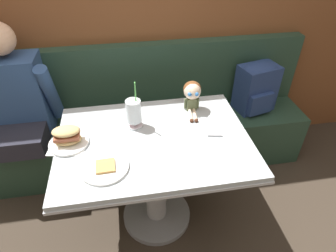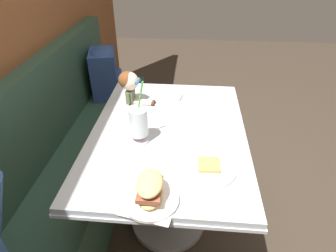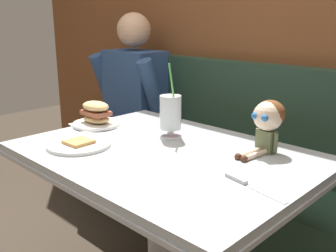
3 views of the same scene
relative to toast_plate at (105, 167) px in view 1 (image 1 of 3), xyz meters
name	(u,v)px [view 1 (image 1 of 3)]	position (x,y,z in m)	size (l,w,h in m)	color
ground_plane	(160,238)	(0.28, 0.02, -0.75)	(8.00, 8.00, 0.00)	#382D23
wood_panel_wall	(136,13)	(0.28, 1.07, 0.45)	(4.40, 0.08, 2.40)	brown
booth_bench	(146,129)	(0.28, 0.83, -0.42)	(2.60, 0.48, 1.00)	#233D2D
diner_table	(155,163)	(0.28, 0.20, -0.21)	(1.11, 0.81, 0.74)	#B2BCC1
toast_plate	(105,167)	(0.00, 0.00, 0.00)	(0.25, 0.25, 0.03)	white
milkshake_glass	(134,112)	(0.18, 0.33, 0.09)	(0.10, 0.10, 0.31)	silver
sandwich_plate	(68,138)	(-0.20, 0.22, 0.04)	(0.23, 0.23, 0.12)	white
butter_knife	(221,136)	(0.67, 0.15, 0.00)	(0.23, 0.06, 0.01)	silver
seated_doll	(192,92)	(0.56, 0.45, 0.12)	(0.12, 0.22, 0.20)	#5B6642
backpack	(257,86)	(1.19, 0.80, -0.09)	(0.34, 0.30, 0.41)	navy
diner_patron	(17,99)	(-0.60, 0.78, -0.01)	(0.55, 0.48, 0.81)	#2D4C7F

